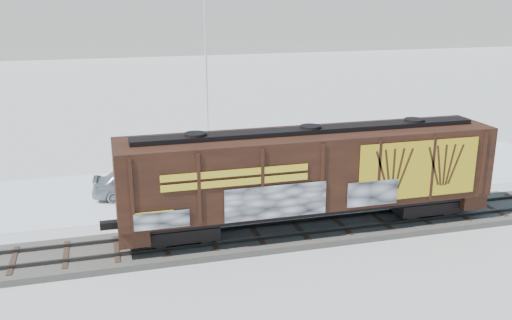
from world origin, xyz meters
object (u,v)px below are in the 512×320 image
object	(u,v)px
flagpole	(208,77)
car_white	(347,162)
hopper_railcar	(309,172)
car_dark	(310,172)
car_silver	(139,182)

from	to	relation	value
flagpole	car_white	bearing A→B (deg)	-51.60
hopper_railcar	car_dark	size ratio (longest dim) A/B	3.18
flagpole	hopper_railcar	bearing A→B (deg)	-84.50
hopper_railcar	flagpole	distance (m)	15.69
hopper_railcar	car_silver	size ratio (longest dim) A/B	3.49
car_dark	car_white	bearing A→B (deg)	-89.60
hopper_railcar	car_dark	bearing A→B (deg)	68.42
hopper_railcar	flagpole	bearing A→B (deg)	95.50
hopper_railcar	car_silver	world-z (taller)	hopper_railcar
car_silver	car_white	distance (m)	12.07
car_white	car_dark	distance (m)	2.87
hopper_railcar	car_white	distance (m)	9.03
hopper_railcar	car_white	bearing A→B (deg)	54.57
car_white	car_dark	bearing A→B (deg)	100.55
car_silver	car_white	size ratio (longest dim) A/B	0.93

